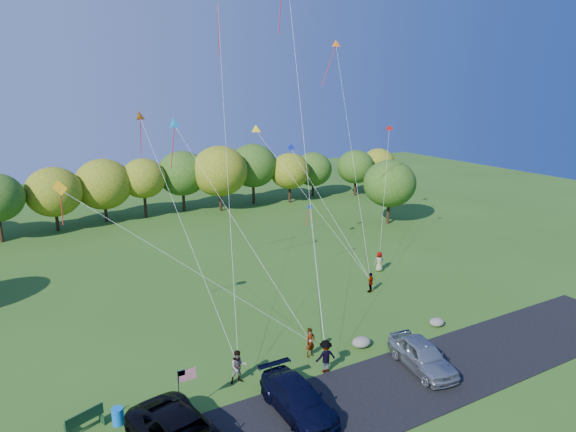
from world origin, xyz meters
The scene contains 16 objects.
ground centered at (0.00, 0.00, 0.00)m, with size 140.00×140.00×0.00m, color #2D5518.
asphalt_lane centered at (0.00, -4.00, 0.03)m, with size 44.00×6.00×0.06m, color black.
treeline centered at (-1.03, 36.49, 4.79)m, with size 75.53×28.07×8.20m.
minivan_navy centered at (-3.32, -3.31, 0.83)m, with size 2.17×5.33×1.55m, color black.
minivan_silver centered at (4.89, -3.33, 0.90)m, with size 1.99×4.95×1.69m, color #9A9EA3.
flyer_a centered at (0.15, 1.06, 0.92)m, with size 0.67×0.44×1.83m, color #4C4C59.
flyer_b centered at (-4.72, 0.65, 0.95)m, with size 0.93×0.72×1.90m, color #4C4C59.
flyer_c centered at (-0.01, -0.80, 0.96)m, with size 1.24×0.71×1.92m, color #4C4C59.
flyer_d centered at (9.44, 7.01, 0.80)m, with size 0.94×0.39×1.60m, color #4C4C59.
flyer_e centered at (13.02, 10.28, 0.87)m, with size 0.85×0.55×1.73m, color #4C4C59.
park_bench centered at (-12.64, 0.61, 0.56)m, with size 1.82×0.94×1.04m.
trash_barrel centered at (-11.21, 0.30, 0.43)m, with size 0.57×0.57×0.85m, color blue.
flag_assembly centered at (-8.19, -0.70, 1.91)m, with size 0.94×0.61×2.55m.
boulder_near centered at (3.51, 0.45, 0.31)m, with size 1.25×0.98×0.63m, color gray.
boulder_far centered at (9.67, 0.19, 0.28)m, with size 1.06×0.88×0.55m, color slate.
kites_aloft centered at (1.88, 13.34, 18.44)m, with size 28.32×11.12×19.60m.
Camera 1 is at (-14.73, -22.26, 15.86)m, focal length 32.00 mm.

